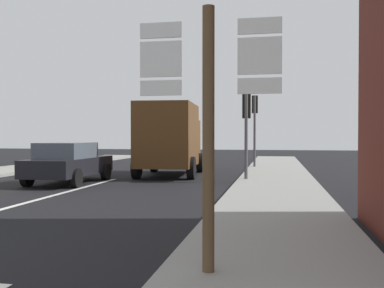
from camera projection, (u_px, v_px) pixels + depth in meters
The scene contains 8 objects.
ground_plane at pixel (94, 185), 15.37m from camera, with size 80.00×80.00×0.00m, color black.
sidewalk_right at pixel (277, 195), 12.23m from camera, with size 2.78×44.00×0.14m, color gray.
lane_centre_stripe at pixel (32, 201), 11.44m from camera, with size 0.16×12.00×0.01m, color silver.
sedan_far at pixel (69, 162), 15.86m from camera, with size 2.03×4.23×1.47m.
delivery_truck at pixel (170, 137), 18.86m from camera, with size 2.76×5.13×3.05m.
route_sign_post at pixel (209, 119), 5.07m from camera, with size 1.66×0.14×3.20m.
traffic_light_near_right at pixel (246, 117), 16.19m from camera, with size 0.30×0.49×3.26m.
traffic_light_far_right at pixel (255, 115), 22.64m from camera, with size 0.30×0.49×3.79m.
Camera 1 is at (6.25, -4.43, 1.71)m, focal length 41.14 mm.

